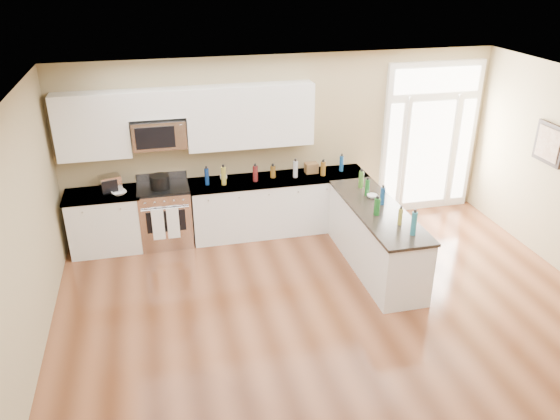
% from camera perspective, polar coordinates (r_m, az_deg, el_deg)
% --- Properties ---
extents(ground, '(8.00, 8.00, 0.00)m').
position_cam_1_polar(ground, '(6.22, 9.59, -17.25)').
color(ground, '#562D18').
extents(room_shell, '(8.00, 8.00, 8.00)m').
position_cam_1_polar(room_shell, '(5.23, 10.93, -3.26)').
color(room_shell, tan).
rests_on(room_shell, ground).
extents(back_cabinet_left, '(1.10, 0.66, 0.94)m').
position_cam_1_polar(back_cabinet_left, '(8.73, -17.72, -1.32)').
color(back_cabinet_left, white).
rests_on(back_cabinet_left, ground).
extents(back_cabinet_right, '(2.85, 0.66, 0.94)m').
position_cam_1_polar(back_cabinet_right, '(8.88, -0.10, 0.43)').
color(back_cabinet_right, white).
rests_on(back_cabinet_right, ground).
extents(peninsula_cabinet, '(0.69, 2.32, 0.94)m').
position_cam_1_polar(peninsula_cabinet, '(7.96, 9.93, -3.10)').
color(peninsula_cabinet, white).
rests_on(peninsula_cabinet, ground).
extents(upper_cabinet_left, '(1.04, 0.33, 0.95)m').
position_cam_1_polar(upper_cabinet_left, '(8.35, -19.08, 8.29)').
color(upper_cabinet_left, white).
rests_on(upper_cabinet_left, room_shell).
extents(upper_cabinet_right, '(1.94, 0.33, 0.95)m').
position_cam_1_polar(upper_cabinet_right, '(8.42, -3.13, 9.78)').
color(upper_cabinet_right, white).
rests_on(upper_cabinet_right, room_shell).
extents(upper_cabinet_short, '(0.82, 0.33, 0.40)m').
position_cam_1_polar(upper_cabinet_short, '(8.23, -12.83, 10.81)').
color(upper_cabinet_short, white).
rests_on(upper_cabinet_short, room_shell).
extents(microwave, '(0.78, 0.41, 0.42)m').
position_cam_1_polar(microwave, '(8.31, -12.54, 7.81)').
color(microwave, silver).
rests_on(microwave, room_shell).
extents(entry_door, '(1.70, 0.10, 2.60)m').
position_cam_1_polar(entry_door, '(9.73, 15.34, 7.23)').
color(entry_door, white).
rests_on(entry_door, ground).
extents(wall_art_near, '(0.05, 0.58, 0.58)m').
position_cam_1_polar(wall_art_near, '(8.74, 26.31, 6.22)').
color(wall_art_near, black).
rests_on(wall_art_near, room_shell).
extents(kitchen_range, '(0.78, 0.69, 1.08)m').
position_cam_1_polar(kitchen_range, '(8.67, -11.88, -0.50)').
color(kitchen_range, silver).
rests_on(kitchen_range, ground).
extents(stockpot, '(0.29, 0.29, 0.22)m').
position_cam_1_polar(stockpot, '(8.40, -12.47, 2.94)').
color(stockpot, black).
rests_on(stockpot, kitchen_range).
extents(toaster_oven, '(0.35, 0.31, 0.25)m').
position_cam_1_polar(toaster_oven, '(8.50, -17.31, 2.66)').
color(toaster_oven, silver).
rests_on(toaster_oven, back_cabinet_left).
extents(cardboard_box, '(0.21, 0.15, 0.17)m').
position_cam_1_polar(cardboard_box, '(8.86, 3.30, 4.42)').
color(cardboard_box, brown).
rests_on(cardboard_box, back_cabinet_right).
extents(bowl_left, '(0.26, 0.26, 0.05)m').
position_cam_1_polar(bowl_left, '(8.39, -16.47, 1.73)').
color(bowl_left, white).
rests_on(bowl_left, back_cabinet_left).
extents(bowl_peninsula, '(0.20, 0.20, 0.05)m').
position_cam_1_polar(bowl_peninsula, '(8.05, 9.59, 1.44)').
color(bowl_peninsula, white).
rests_on(bowl_peninsula, peninsula_cabinet).
extents(cup_counter, '(0.12, 0.12, 0.09)m').
position_cam_1_polar(cup_counter, '(8.60, -5.92, 3.40)').
color(cup_counter, white).
rests_on(cup_counter, back_cabinet_right).
extents(counter_bottles, '(2.41, 2.40, 0.31)m').
position_cam_1_polar(counter_bottles, '(8.13, 4.17, 2.77)').
color(counter_bottles, '#19591E').
rests_on(counter_bottles, back_cabinet_right).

